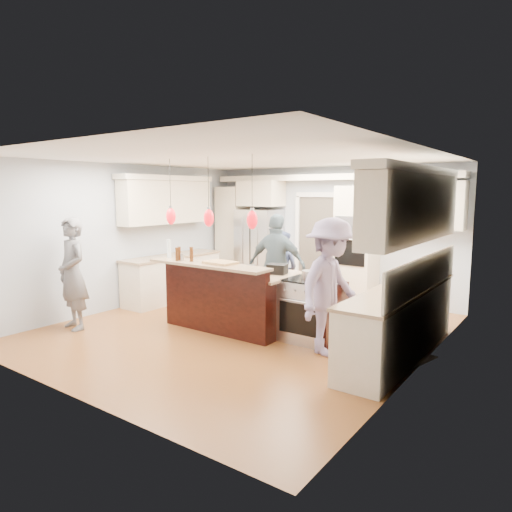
{
  "coord_description": "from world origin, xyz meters",
  "views": [
    {
      "loc": [
        4.28,
        -5.63,
        2.18
      ],
      "look_at": [
        0.0,
        0.35,
        1.15
      ],
      "focal_mm": 32.0,
      "sensor_mm": 36.0,
      "label": 1
    }
  ],
  "objects_px": {
    "person_far_left": "(281,269)",
    "kitchen_island": "(234,297)",
    "person_bar_end": "(73,274)",
    "island_range": "(312,311)",
    "refrigerator": "(259,250)"
  },
  "relations": [
    {
      "from": "refrigerator",
      "to": "island_range",
      "type": "distance_m",
      "value": 3.71
    },
    {
      "from": "island_range",
      "to": "person_far_left",
      "type": "xyz_separation_m",
      "value": [
        -1.47,
        1.45,
        0.27
      ]
    },
    {
      "from": "island_range",
      "to": "person_far_left",
      "type": "relative_size",
      "value": 0.63
    },
    {
      "from": "kitchen_island",
      "to": "island_range",
      "type": "xyz_separation_m",
      "value": [
        1.41,
        0.08,
        -0.03
      ]
    },
    {
      "from": "kitchen_island",
      "to": "person_far_left",
      "type": "height_order",
      "value": "person_far_left"
    },
    {
      "from": "island_range",
      "to": "person_bar_end",
      "type": "bearing_deg",
      "value": -153.72
    },
    {
      "from": "person_far_left",
      "to": "person_bar_end",
      "type": "bearing_deg",
      "value": 57.59
    },
    {
      "from": "person_far_left",
      "to": "kitchen_island",
      "type": "bearing_deg",
      "value": 91.69
    },
    {
      "from": "person_far_left",
      "to": "refrigerator",
      "type": "bearing_deg",
      "value": -40.86
    },
    {
      "from": "refrigerator",
      "to": "kitchen_island",
      "type": "height_order",
      "value": "refrigerator"
    },
    {
      "from": "kitchen_island",
      "to": "person_far_left",
      "type": "bearing_deg",
      "value": 92.49
    },
    {
      "from": "island_range",
      "to": "person_bar_end",
      "type": "distance_m",
      "value": 3.82
    },
    {
      "from": "person_bar_end",
      "to": "kitchen_island",
      "type": "bearing_deg",
      "value": 48.75
    },
    {
      "from": "island_range",
      "to": "person_far_left",
      "type": "distance_m",
      "value": 2.09
    },
    {
      "from": "kitchen_island",
      "to": "person_far_left",
      "type": "relative_size",
      "value": 1.44
    }
  ]
}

